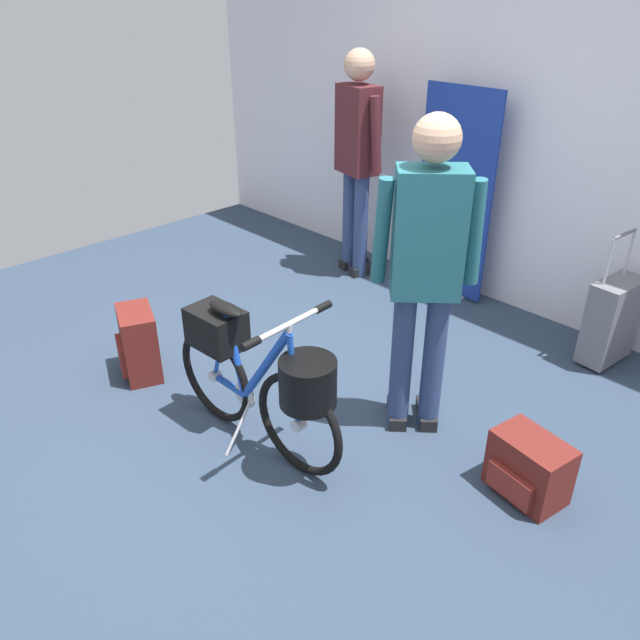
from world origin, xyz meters
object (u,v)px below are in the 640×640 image
backpack_on_floor (528,468)px  handbag_on_floor (138,344)px  visitor_near_wall (426,266)px  folding_bike_foreground (260,375)px  visitor_browsing (357,152)px  rolling_suitcase (611,320)px  floor_banner_stand (453,208)px

backpack_on_floor → handbag_on_floor: handbag_on_floor is taller
handbag_on_floor → visitor_near_wall: bearing=28.7°
handbag_on_floor → folding_bike_foreground: bearing=5.8°
visitor_browsing → rolling_suitcase: size_ratio=2.02×
visitor_browsing → backpack_on_floor: visitor_browsing is taller
floor_banner_stand → rolling_suitcase: floor_banner_stand is taller
visitor_near_wall → visitor_browsing: visitor_browsing is taller
floor_banner_stand → rolling_suitcase: (1.26, -0.09, -0.38)m
visitor_near_wall → backpack_on_floor: visitor_near_wall is taller
visitor_near_wall → backpack_on_floor: 1.03m
visitor_near_wall → backpack_on_floor: (0.68, -0.03, -0.77)m
rolling_suitcase → handbag_on_floor: rolling_suitcase is taller
folding_bike_foreground → backpack_on_floor: folding_bike_foreground is taller
visitor_browsing → backpack_on_floor: 2.71m
folding_bike_foreground → handbag_on_floor: (-1.01, -0.10, -0.22)m
floor_banner_stand → visitor_browsing: 0.83m
floor_banner_stand → folding_bike_foreground: (0.43, -2.13, -0.23)m
visitor_browsing → handbag_on_floor: bearing=-85.9°
floor_banner_stand → visitor_browsing: size_ratio=0.89×
visitor_near_wall → visitor_browsing: 2.00m
folding_bike_foreground → visitor_browsing: size_ratio=0.68×
rolling_suitcase → handbag_on_floor: (-1.85, -2.14, -0.08)m
visitor_near_wall → rolling_suitcase: 1.55m
floor_banner_stand → visitor_browsing: bearing=-163.1°
folding_bike_foreground → rolling_suitcase: bearing=67.7°
folding_bike_foreground → backpack_on_floor: (1.10, 0.66, -0.28)m
visitor_near_wall → handbag_on_floor: (-1.43, -0.79, -0.71)m
visitor_browsing → rolling_suitcase: (2.00, 0.13, -0.68)m
folding_bike_foreground → visitor_browsing: (-1.16, 1.91, 0.54)m
floor_banner_stand → backpack_on_floor: (1.52, -1.47, -0.51)m
floor_banner_stand → rolling_suitcase: size_ratio=1.79×
folding_bike_foreground → floor_banner_stand: bearing=101.3°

